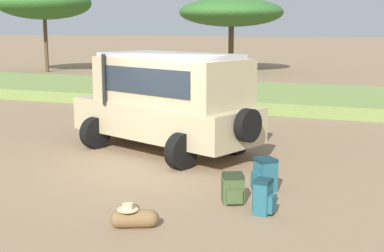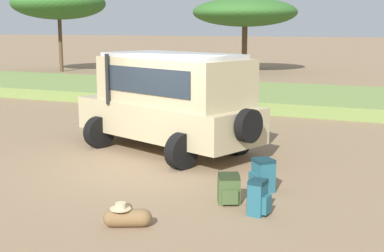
{
  "view_description": "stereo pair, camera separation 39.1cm",
  "coord_description": "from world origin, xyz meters",
  "px_view_note": "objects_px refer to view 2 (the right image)",
  "views": [
    {
      "loc": [
        4.99,
        -10.24,
        3.07
      ],
      "look_at": [
        0.88,
        0.08,
        1.0
      ],
      "focal_mm": 50.0,
      "sensor_mm": 36.0,
      "label": 1
    },
    {
      "loc": [
        5.35,
        -10.09,
        3.07
      ],
      "look_at": [
        0.88,
        0.08,
        1.0
      ],
      "focal_mm": 50.0,
      "sensor_mm": 36.0,
      "label": 2
    }
  ],
  "objects_px": {
    "backpack_near_rear_wheel": "(263,175)",
    "backpack_cluster_center": "(258,198)",
    "duffel_bag_low_black_case": "(127,217)",
    "acacia_tree_far_left": "(59,4)",
    "safari_vehicle": "(170,100)",
    "backpack_beside_front_wheel": "(229,189)",
    "acacia_tree_left_mid": "(245,12)"
  },
  "relations": [
    {
      "from": "backpack_cluster_center",
      "to": "backpack_near_rear_wheel",
      "type": "xyz_separation_m",
      "value": [
        -0.3,
        1.28,
        0.02
      ]
    },
    {
      "from": "backpack_cluster_center",
      "to": "backpack_near_rear_wheel",
      "type": "relative_size",
      "value": 0.95
    },
    {
      "from": "backpack_near_rear_wheel",
      "to": "backpack_cluster_center",
      "type": "bearing_deg",
      "value": -76.78
    },
    {
      "from": "backpack_beside_front_wheel",
      "to": "duffel_bag_low_black_case",
      "type": "relative_size",
      "value": 0.74
    },
    {
      "from": "duffel_bag_low_black_case",
      "to": "acacia_tree_left_mid",
      "type": "height_order",
      "value": "acacia_tree_left_mid"
    },
    {
      "from": "backpack_cluster_center",
      "to": "duffel_bag_low_black_case",
      "type": "height_order",
      "value": "backpack_cluster_center"
    },
    {
      "from": "backpack_beside_front_wheel",
      "to": "acacia_tree_far_left",
      "type": "xyz_separation_m",
      "value": [
        -20.27,
        21.94,
        4.37
      ]
    },
    {
      "from": "safari_vehicle",
      "to": "backpack_near_rear_wheel",
      "type": "relative_size",
      "value": 8.62
    },
    {
      "from": "backpack_beside_front_wheel",
      "to": "duffel_bag_low_black_case",
      "type": "distance_m",
      "value": 2.01
    },
    {
      "from": "safari_vehicle",
      "to": "acacia_tree_left_mid",
      "type": "height_order",
      "value": "acacia_tree_left_mid"
    },
    {
      "from": "backpack_cluster_center",
      "to": "duffel_bag_low_black_case",
      "type": "xyz_separation_m",
      "value": [
        -1.71,
        -1.33,
        -0.14
      ]
    },
    {
      "from": "backpack_beside_front_wheel",
      "to": "acacia_tree_far_left",
      "type": "height_order",
      "value": "acacia_tree_far_left"
    },
    {
      "from": "backpack_near_rear_wheel",
      "to": "duffel_bag_low_black_case",
      "type": "relative_size",
      "value": 0.88
    },
    {
      "from": "safari_vehicle",
      "to": "duffel_bag_low_black_case",
      "type": "height_order",
      "value": "safari_vehicle"
    },
    {
      "from": "backpack_beside_front_wheel",
      "to": "acacia_tree_left_mid",
      "type": "distance_m",
      "value": 28.63
    },
    {
      "from": "backpack_beside_front_wheel",
      "to": "acacia_tree_far_left",
      "type": "distance_m",
      "value": 30.18
    },
    {
      "from": "backpack_cluster_center",
      "to": "duffel_bag_low_black_case",
      "type": "relative_size",
      "value": 0.84
    },
    {
      "from": "backpack_near_rear_wheel",
      "to": "acacia_tree_far_left",
      "type": "xyz_separation_m",
      "value": [
        -20.61,
        21.02,
        4.32
      ]
    },
    {
      "from": "safari_vehicle",
      "to": "backpack_near_rear_wheel",
      "type": "bearing_deg",
      "value": -36.51
    },
    {
      "from": "backpack_beside_front_wheel",
      "to": "backpack_cluster_center",
      "type": "bearing_deg",
      "value": -29.32
    },
    {
      "from": "safari_vehicle",
      "to": "backpack_cluster_center",
      "type": "relative_size",
      "value": 9.06
    },
    {
      "from": "safari_vehicle",
      "to": "backpack_beside_front_wheel",
      "type": "distance_m",
      "value": 4.31
    },
    {
      "from": "safari_vehicle",
      "to": "backpack_near_rear_wheel",
      "type": "distance_m",
      "value": 3.93
    },
    {
      "from": "backpack_cluster_center",
      "to": "acacia_tree_left_mid",
      "type": "relative_size",
      "value": 0.08
    },
    {
      "from": "safari_vehicle",
      "to": "backpack_cluster_center",
      "type": "height_order",
      "value": "safari_vehicle"
    },
    {
      "from": "backpack_beside_front_wheel",
      "to": "backpack_near_rear_wheel",
      "type": "height_order",
      "value": "backpack_near_rear_wheel"
    },
    {
      "from": "safari_vehicle",
      "to": "acacia_tree_far_left",
      "type": "xyz_separation_m",
      "value": [
        -17.56,
        18.76,
        3.33
      ]
    },
    {
      "from": "backpack_near_rear_wheel",
      "to": "acacia_tree_left_mid",
      "type": "distance_m",
      "value": 27.86
    },
    {
      "from": "acacia_tree_far_left",
      "to": "safari_vehicle",
      "type": "bearing_deg",
      "value": -46.89
    },
    {
      "from": "safari_vehicle",
      "to": "backpack_beside_front_wheel",
      "type": "xyz_separation_m",
      "value": [
        2.71,
        -3.18,
        -1.04
      ]
    },
    {
      "from": "backpack_beside_front_wheel",
      "to": "acacia_tree_far_left",
      "type": "bearing_deg",
      "value": 132.74
    },
    {
      "from": "safari_vehicle",
      "to": "duffel_bag_low_black_case",
      "type": "bearing_deg",
      "value": -71.39
    }
  ]
}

